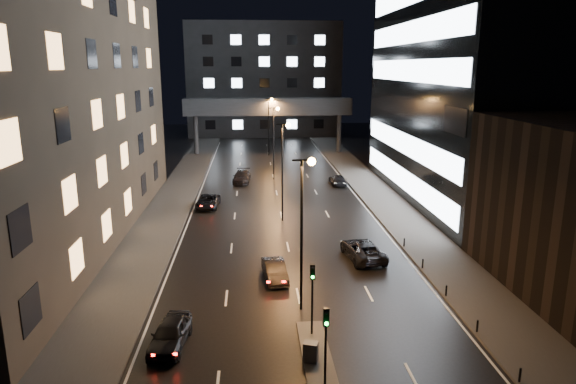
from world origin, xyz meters
The scene contains 22 objects.
ground centered at (0.00, 40.00, 0.00)m, with size 160.00×160.00×0.00m, color black.
sidewalk_left centered at (-12.50, 35.00, 0.07)m, with size 5.00×110.00×0.15m, color #383533.
sidewalk_right centered at (12.50, 35.00, 0.07)m, with size 5.00×110.00×0.15m, color #383533.
building_left centered at (-22.50, 24.00, 20.00)m, with size 15.00×48.00×40.00m, color #2D2319.
building_right_glass centered at (25.00, 36.00, 22.50)m, with size 20.00×36.00×45.00m, color black.
building_far centered at (0.00, 98.00, 12.50)m, with size 34.00×14.00×25.00m, color #333335.
skybridge centered at (0.00, 70.00, 8.34)m, with size 30.00×3.00×10.00m.
median_island centered at (0.30, 2.00, 0.07)m, with size 1.60×8.00×0.15m, color #383533.
traffic_signal_near centered at (0.30, 4.49, 3.09)m, with size 0.28×0.34×4.40m.
traffic_signal_far centered at (0.30, -1.01, 3.09)m, with size 0.28×0.34×4.40m.
bollard_row centered at (10.20, 6.50, 0.45)m, with size 0.12×25.12×0.90m.
streetlight_near centered at (0.16, 8.00, 6.50)m, with size 1.45×0.50×10.15m.
streetlight_mid_a centered at (0.16, 28.00, 6.50)m, with size 1.45×0.50×10.15m.
streetlight_mid_b centered at (0.16, 48.00, 6.50)m, with size 1.45×0.50×10.15m.
streetlight_far centered at (0.16, 68.00, 6.50)m, with size 1.45×0.50×10.15m.
car_away_a centered at (-7.90, 3.96, 0.78)m, with size 1.85×4.60×1.57m, color black.
car_away_b centered at (-1.50, 12.97, 0.71)m, with size 1.51×4.34×1.43m, color black.
car_away_c centered at (-8.11, 33.63, 0.70)m, with size 2.33×5.04×1.40m, color black.
car_away_d centered at (-4.48, 46.41, 0.78)m, with size 2.20×5.40×1.57m, color black.
car_toward_a centered at (6.00, 16.67, 0.80)m, with size 2.65×5.75×1.60m, color black.
car_toward_b centered at (8.45, 44.00, 0.67)m, with size 1.89×4.64×1.35m, color black.
utility_cabinet centered at (-0.10, 1.63, 0.70)m, with size 0.76×0.56×1.09m, color #444447.
Camera 1 is at (-3.09, -22.92, 15.64)m, focal length 32.00 mm.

